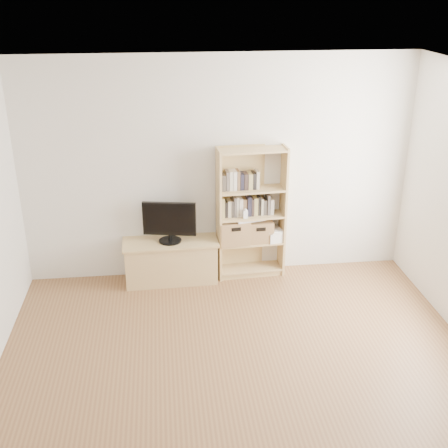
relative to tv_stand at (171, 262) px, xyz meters
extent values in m
cube|color=brown|center=(0.59, -2.30, -0.24)|extent=(4.50, 5.00, 0.01)
cube|color=silver|center=(0.59, 0.20, 1.06)|extent=(4.50, 0.02, 2.60)
cube|color=white|center=(0.59, -2.30, 2.36)|extent=(4.50, 5.00, 0.01)
cube|color=tan|center=(0.00, 0.00, 0.00)|extent=(1.07, 0.43, 0.49)
cube|color=tan|center=(0.95, 0.06, 0.55)|extent=(0.81, 0.34, 1.58)
cube|color=black|center=(0.00, 0.00, 0.51)|extent=(0.61, 0.16, 0.48)
cube|color=#9B8C55|center=(0.95, 0.08, 0.64)|extent=(0.79, 0.24, 0.21)
cube|color=#9B8C55|center=(0.78, 0.06, 0.96)|extent=(0.39, 0.17, 0.20)
cube|color=white|center=(0.87, -0.04, 0.58)|extent=(0.05, 0.04, 0.10)
cube|color=#8C5E3F|center=(0.74, 0.04, 0.34)|extent=(0.38, 0.32, 0.29)
cube|color=#8C5E3F|center=(1.05, 0.06, 0.33)|extent=(0.32, 0.27, 0.26)
cube|color=silver|center=(0.92, 0.05, 0.50)|extent=(0.37, 0.29, 0.03)
cube|color=beige|center=(1.23, 0.07, 0.26)|extent=(0.24, 0.30, 0.12)
camera|label=1|loc=(-0.05, -5.93, 3.04)|focal=45.00mm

